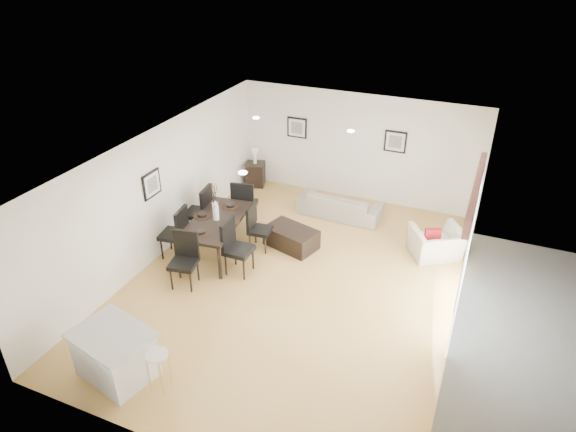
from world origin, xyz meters
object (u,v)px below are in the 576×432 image
at_px(dining_table, 217,223).
at_px(dining_chair_wfar, 202,209).
at_px(armchair, 437,243).
at_px(dining_chair_wnear, 177,230).
at_px(dining_chair_foot, 244,202).
at_px(dining_chair_enear, 234,244).
at_px(side_table, 256,174).
at_px(kitchen_island, 115,354).
at_px(dining_chair_efar, 256,225).
at_px(dining_chair_head, 185,256).
at_px(coffee_table, 291,238).
at_px(sofa, 340,205).
at_px(bar_stool, 157,359).

height_order(dining_table, dining_chair_wfar, dining_chair_wfar).
height_order(armchair, dining_chair_wnear, dining_chair_wnear).
bearing_deg(armchair, dining_chair_foot, -25.41).
xyz_separation_m(dining_chair_enear, side_table, (-1.40, 3.75, -0.32)).
distance_m(dining_chair_foot, side_table, 2.26).
relative_size(dining_chair_enear, side_table, 1.82).
xyz_separation_m(dining_chair_foot, kitchen_island, (0.28, -4.78, -0.24)).
bearing_deg(dining_chair_efar, dining_chair_head, 151.29).
height_order(armchair, dining_chair_efar, dining_chair_efar).
xyz_separation_m(dining_chair_head, coffee_table, (1.36, 1.98, -0.39)).
bearing_deg(dining_chair_head, dining_chair_foot, 77.77).
bearing_deg(dining_table, dining_chair_wnear, -152.40).
xyz_separation_m(sofa, bar_stool, (-0.77, -6.15, 0.33)).
distance_m(dining_chair_wnear, dining_chair_efar, 1.63).
bearing_deg(coffee_table, dining_chair_foot, -179.14).
height_order(dining_table, coffee_table, dining_table).
distance_m(dining_table, dining_chair_wfar, 0.82).
bearing_deg(side_table, dining_chair_foot, -70.16).
bearing_deg(dining_chair_foot, dining_chair_wfar, 30.05).
xyz_separation_m(dining_chair_wfar, kitchen_island, (0.97, -4.10, -0.25)).
bearing_deg(dining_table, side_table, 95.41).
xyz_separation_m(sofa, dining_table, (-1.88, -2.54, 0.43)).
distance_m(dining_chair_enear, bar_stool, 3.17).
distance_m(dining_chair_head, dining_chair_foot, 2.35).
bearing_deg(dining_chair_enear, side_table, 20.18).
relative_size(sofa, kitchen_island, 1.48).
bearing_deg(dining_table, dining_chair_head, -98.10).
relative_size(sofa, dining_chair_foot, 1.70).
height_order(coffee_table, kitchen_island, kitchen_island).
height_order(dining_chair_efar, coffee_table, dining_chair_efar).
distance_m(sofa, side_table, 2.71).
distance_m(dining_chair_efar, dining_chair_foot, 0.96).
bearing_deg(side_table, bar_stool, -75.06).
height_order(dining_chair_wfar, side_table, dining_chair_wfar).
distance_m(armchair, dining_chair_head, 5.13).
distance_m(dining_table, dining_chair_foot, 1.17).
distance_m(side_table, kitchen_island, 6.96).
relative_size(sofa, side_table, 3.15).
bearing_deg(coffee_table, dining_chair_wnear, -131.30).
bearing_deg(side_table, dining_table, -77.38).
height_order(dining_chair_wnear, dining_chair_head, dining_chair_wnear).
distance_m(sofa, dining_table, 3.18).
bearing_deg(sofa, coffee_table, 74.45).
bearing_deg(dining_chair_wnear, sofa, 131.64).
bearing_deg(dining_chair_wfar, dining_chair_head, 13.52).
distance_m(dining_chair_enear, kitchen_island, 3.16).
relative_size(dining_chair_efar, bar_stool, 1.39).
relative_size(armchair, coffee_table, 0.92).
height_order(dining_chair_enear, kitchen_island, dining_chair_enear).
bearing_deg(dining_chair_enear, kitchen_island, 173.26).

